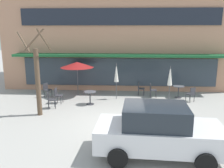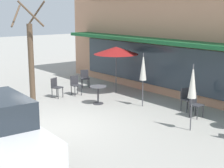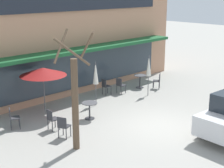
{
  "view_description": "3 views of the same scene",
  "coord_description": "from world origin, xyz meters",
  "px_view_note": "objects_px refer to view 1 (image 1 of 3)",
  "views": [
    {
      "loc": [
        0.43,
        -10.22,
        4.14
      ],
      "look_at": [
        -0.31,
        2.83,
        1.19
      ],
      "focal_mm": 38.0,
      "sensor_mm": 36.0,
      "label": 1
    },
    {
      "loc": [
        9.66,
        -5.6,
        3.86
      ],
      "look_at": [
        -0.66,
        2.76,
        1.0
      ],
      "focal_mm": 55.0,
      "sensor_mm": 36.0,
      "label": 2
    },
    {
      "loc": [
        -10.91,
        -8.12,
        5.6
      ],
      "look_at": [
        0.39,
        3.29,
        1.12
      ],
      "focal_mm": 55.0,
      "sensor_mm": 36.0,
      "label": 3
    }
  ],
  "objects_px": {
    "patio_umbrella_corner_open": "(116,73)",
    "cafe_chair_0": "(191,93)",
    "cafe_chair_1": "(140,88)",
    "parked_sedan": "(158,131)",
    "patio_umbrella_cream_folded": "(77,65)",
    "cafe_chair_2": "(152,89)",
    "cafe_chair_4": "(57,94)",
    "cafe_table_near_wall": "(179,90)",
    "cafe_chair_3": "(47,89)",
    "street_tree": "(37,78)",
    "cafe_chair_5": "(50,99)",
    "patio_umbrella_green_folded": "(170,76)",
    "cafe_table_streetside": "(90,96)"
  },
  "relations": [
    {
      "from": "cafe_chair_2",
      "to": "cafe_chair_5",
      "type": "relative_size",
      "value": 1.0
    },
    {
      "from": "cafe_chair_0",
      "to": "cafe_chair_1",
      "type": "bearing_deg",
      "value": 156.52
    },
    {
      "from": "parked_sedan",
      "to": "street_tree",
      "type": "height_order",
      "value": "street_tree"
    },
    {
      "from": "patio_umbrella_green_folded",
      "to": "cafe_chair_5",
      "type": "bearing_deg",
      "value": -169.46
    },
    {
      "from": "cafe_chair_4",
      "to": "patio_umbrella_green_folded",
      "type": "bearing_deg",
      "value": 2.41
    },
    {
      "from": "cafe_chair_0",
      "to": "patio_umbrella_corner_open",
      "type": "bearing_deg",
      "value": 175.16
    },
    {
      "from": "cafe_table_streetside",
      "to": "cafe_chair_0",
      "type": "relative_size",
      "value": 0.85
    },
    {
      "from": "cafe_table_streetside",
      "to": "patio_umbrella_cream_folded",
      "type": "distance_m",
      "value": 2.63
    },
    {
      "from": "cafe_chair_0",
      "to": "cafe_chair_4",
      "type": "xyz_separation_m",
      "value": [
        -7.83,
        -0.69,
        0.0
      ]
    },
    {
      "from": "cafe_chair_3",
      "to": "street_tree",
      "type": "relative_size",
      "value": 0.21
    },
    {
      "from": "cafe_chair_3",
      "to": "cafe_chair_1",
      "type": "bearing_deg",
      "value": 6.77
    },
    {
      "from": "cafe_chair_3",
      "to": "parked_sedan",
      "type": "relative_size",
      "value": 0.21
    },
    {
      "from": "cafe_table_near_wall",
      "to": "patio_umbrella_corner_open",
      "type": "distance_m",
      "value": 4.09
    },
    {
      "from": "cafe_chair_1",
      "to": "parked_sedan",
      "type": "xyz_separation_m",
      "value": [
        0.14,
        -7.61,
        0.35
      ]
    },
    {
      "from": "cafe_chair_3",
      "to": "cafe_chair_5",
      "type": "height_order",
      "value": "same"
    },
    {
      "from": "cafe_chair_3",
      "to": "street_tree",
      "type": "distance_m",
      "value": 3.61
    },
    {
      "from": "cafe_table_near_wall",
      "to": "street_tree",
      "type": "bearing_deg",
      "value": -154.99
    },
    {
      "from": "street_tree",
      "to": "cafe_chair_3",
      "type": "bearing_deg",
      "value": 102.14
    },
    {
      "from": "patio_umbrella_cream_folded",
      "to": "patio_umbrella_corner_open",
      "type": "bearing_deg",
      "value": -15.15
    },
    {
      "from": "parked_sedan",
      "to": "cafe_chair_3",
      "type": "bearing_deg",
      "value": 131.39
    },
    {
      "from": "patio_umbrella_corner_open",
      "to": "street_tree",
      "type": "relative_size",
      "value": 0.52
    },
    {
      "from": "patio_umbrella_corner_open",
      "to": "cafe_chair_0",
      "type": "relative_size",
      "value": 2.47
    },
    {
      "from": "patio_umbrella_corner_open",
      "to": "parked_sedan",
      "type": "distance_m",
      "value": 6.95
    },
    {
      "from": "cafe_chair_1",
      "to": "cafe_chair_4",
      "type": "bearing_deg",
      "value": -158.13
    },
    {
      "from": "patio_umbrella_green_folded",
      "to": "cafe_chair_0",
      "type": "relative_size",
      "value": 2.47
    },
    {
      "from": "cafe_table_streetside",
      "to": "cafe_chair_5",
      "type": "xyz_separation_m",
      "value": [
        -2.06,
        -0.83,
        0.01
      ]
    },
    {
      "from": "patio_umbrella_corner_open",
      "to": "street_tree",
      "type": "xyz_separation_m",
      "value": [
        -3.73,
        -3.06,
        0.28
      ]
    },
    {
      "from": "cafe_table_streetside",
      "to": "patio_umbrella_corner_open",
      "type": "height_order",
      "value": "patio_umbrella_corner_open"
    },
    {
      "from": "cafe_chair_0",
      "to": "cafe_table_streetside",
      "type": "bearing_deg",
      "value": -172.18
    },
    {
      "from": "patio_umbrella_corner_open",
      "to": "cafe_chair_0",
      "type": "bearing_deg",
      "value": -4.84
    },
    {
      "from": "patio_umbrella_corner_open",
      "to": "cafe_table_near_wall",
      "type": "bearing_deg",
      "value": 7.26
    },
    {
      "from": "cafe_table_streetside",
      "to": "cafe_chair_1",
      "type": "bearing_deg",
      "value": 35.07
    },
    {
      "from": "patio_umbrella_cream_folded",
      "to": "cafe_chair_2",
      "type": "xyz_separation_m",
      "value": [
        4.78,
        -0.19,
        -1.5
      ]
    },
    {
      "from": "patio_umbrella_green_folded",
      "to": "parked_sedan",
      "type": "distance_m",
      "value": 6.13
    },
    {
      "from": "cafe_table_near_wall",
      "to": "street_tree",
      "type": "distance_m",
      "value": 8.53
    },
    {
      "from": "patio_umbrella_green_folded",
      "to": "patio_umbrella_corner_open",
      "type": "xyz_separation_m",
      "value": [
        -3.08,
        0.79,
        0.0
      ]
    },
    {
      "from": "patio_umbrella_corner_open",
      "to": "cafe_chair_1",
      "type": "bearing_deg",
      "value": 30.63
    },
    {
      "from": "cafe_table_streetside",
      "to": "cafe_table_near_wall",
      "type": "bearing_deg",
      "value": 17.47
    },
    {
      "from": "patio_umbrella_green_folded",
      "to": "street_tree",
      "type": "xyz_separation_m",
      "value": [
        -6.81,
        -2.27,
        0.28
      ]
    },
    {
      "from": "cafe_chair_2",
      "to": "parked_sedan",
      "type": "height_order",
      "value": "parked_sedan"
    },
    {
      "from": "patio_umbrella_corner_open",
      "to": "cafe_chair_5",
      "type": "height_order",
      "value": "patio_umbrella_corner_open"
    },
    {
      "from": "cafe_chair_0",
      "to": "cafe_chair_5",
      "type": "relative_size",
      "value": 1.0
    },
    {
      "from": "cafe_table_near_wall",
      "to": "cafe_table_streetside",
      "type": "bearing_deg",
      "value": -162.53
    },
    {
      "from": "street_tree",
      "to": "cafe_table_streetside",
      "type": "bearing_deg",
      "value": 39.49
    },
    {
      "from": "cafe_chair_5",
      "to": "parked_sedan",
      "type": "xyz_separation_m",
      "value": [
        5.17,
        -4.69,
        0.35
      ]
    },
    {
      "from": "cafe_table_near_wall",
      "to": "cafe_chair_4",
      "type": "bearing_deg",
      "value": -167.88
    },
    {
      "from": "patio_umbrella_corner_open",
      "to": "cafe_chair_2",
      "type": "height_order",
      "value": "patio_umbrella_corner_open"
    },
    {
      "from": "cafe_chair_4",
      "to": "street_tree",
      "type": "xyz_separation_m",
      "value": [
        -0.35,
        -2.0,
        1.38
      ]
    },
    {
      "from": "cafe_chair_0",
      "to": "street_tree",
      "type": "distance_m",
      "value": 8.72
    },
    {
      "from": "cafe_chair_3",
      "to": "parked_sedan",
      "type": "distance_m",
      "value": 9.21
    }
  ]
}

